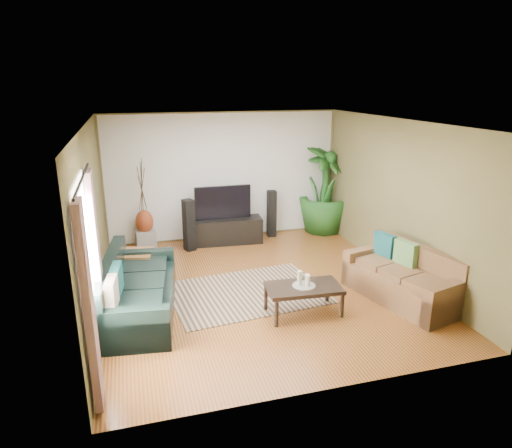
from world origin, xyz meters
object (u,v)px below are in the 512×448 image
object	(u,v)px
television	(223,202)
speaker_right	(272,214)
potted_plant	(324,189)
vase	(144,222)
coffee_table	(303,300)
speaker_left	(189,225)
tv_stand	(224,231)
sofa_right	(402,275)
sofa_left	(139,286)
side_table	(138,267)
pedestal	(146,239)

from	to	relation	value
television	speaker_right	world-z (taller)	television
potted_plant	vase	world-z (taller)	potted_plant
potted_plant	coffee_table	bearing A→B (deg)	-117.79
speaker_left	potted_plant	size ratio (longest dim) A/B	0.54
tv_stand	speaker_left	bearing A→B (deg)	-158.65
sofa_right	coffee_table	bearing A→B (deg)	-104.06
tv_stand	vase	distance (m)	1.64
sofa_right	coffee_table	distance (m)	1.64
sofa_right	speaker_right	distance (m)	3.67
sofa_left	tv_stand	xyz separation A→B (m)	(1.83, 2.67, -0.16)
sofa_right	side_table	world-z (taller)	sofa_right
speaker_left	coffee_table	bearing A→B (deg)	-87.82
sofa_left	vase	size ratio (longest dim) A/B	4.55
speaker_right	potted_plant	size ratio (longest dim) A/B	0.52
speaker_left	side_table	distance (m)	1.73
speaker_right	sofa_right	bearing A→B (deg)	-69.23
speaker_right	tv_stand	bearing A→B (deg)	-166.37
coffee_table	speaker_right	size ratio (longest dim) A/B	1.06
potted_plant	vase	size ratio (longest dim) A/B	3.97
sofa_right	speaker_right	size ratio (longest dim) A/B	1.79
speaker_left	potted_plant	world-z (taller)	potted_plant
television	coffee_table	bearing A→B (deg)	-81.77
tv_stand	pedestal	xyz separation A→B (m)	(-1.61, 0.12, -0.07)
sofa_left	pedestal	distance (m)	2.81
coffee_table	tv_stand	size ratio (longest dim) A/B	0.67
sofa_left	coffee_table	xyz separation A→B (m)	(2.31, -0.69, -0.20)
speaker_right	potted_plant	world-z (taller)	potted_plant
speaker_right	vase	size ratio (longest dim) A/B	2.06
sofa_left	potted_plant	xyz separation A→B (m)	(4.18, 2.84, 0.56)
sofa_right	television	world-z (taller)	television
speaker_right	side_table	size ratio (longest dim) A/B	1.84
sofa_right	pedestal	size ratio (longest dim) A/B	4.74
speaker_left	pedestal	xyz separation A→B (m)	(-0.85, 0.35, -0.33)
sofa_right	speaker_right	bearing A→B (deg)	-178.50
tv_stand	vase	world-z (taller)	vase
speaker_left	side_table	size ratio (longest dim) A/B	1.90
speaker_left	tv_stand	bearing A→B (deg)	-2.52
tv_stand	speaker_right	world-z (taller)	speaker_right
television	potted_plant	xyz separation A→B (m)	(2.35, 0.15, 0.10)
television	potted_plant	size ratio (longest dim) A/B	0.60
speaker_left	potted_plant	xyz separation A→B (m)	(3.10, 0.40, 0.46)
sofa_left	coffee_table	bearing A→B (deg)	-99.08
coffee_table	vase	bearing A→B (deg)	125.36
vase	sofa_right	bearing A→B (deg)	-42.96
coffee_table	sofa_right	bearing A→B (deg)	4.59
coffee_table	speaker_left	bearing A→B (deg)	115.95
potted_plant	pedestal	xyz separation A→B (m)	(-3.96, -0.05, -0.79)
speaker_right	side_table	distance (m)	3.42
television	vase	world-z (taller)	television
sofa_right	tv_stand	world-z (taller)	sofa_right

